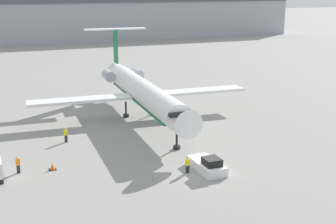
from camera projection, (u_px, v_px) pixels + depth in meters
The scene contains 8 objects.
ground_plane at pixel (206, 173), 44.57m from camera, with size 600.00×600.00×0.00m, color gray.
terminal_building at pixel (37, 21), 149.98m from camera, with size 180.00×16.80×13.58m.
airplane_main at pixel (142, 91), 62.63m from camera, with size 30.09×33.23×10.83m.
pushback_tug at pixel (207, 165), 45.11m from camera, with size 2.15×4.79×1.61m.
worker_near_tug at pixel (188, 165), 44.48m from camera, with size 0.40×0.24×1.63m.
worker_by_wing at pixel (66, 135), 53.40m from camera, with size 0.40×0.24×1.70m.
worker_on_apron at pixel (18, 164), 44.44m from camera, with size 0.40×0.24×1.67m.
traffic_cone_left at pixel (52, 167), 45.40m from camera, with size 0.68×0.68×0.64m.
Camera 1 is at (-19.19, -37.02, 17.17)m, focal length 50.00 mm.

